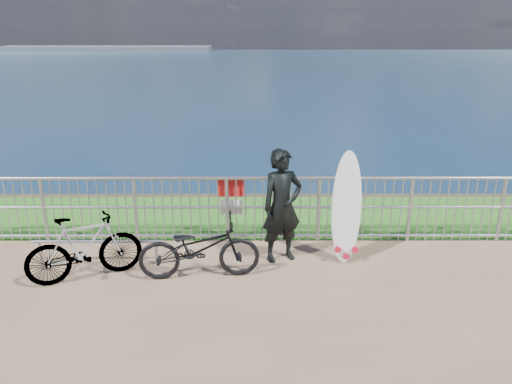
{
  "coord_description": "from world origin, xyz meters",
  "views": [
    {
      "loc": [
        -0.04,
        -6.05,
        3.44
      ],
      "look_at": [
        -0.03,
        1.2,
        1.0
      ],
      "focal_mm": 35.0,
      "sensor_mm": 36.0,
      "label": 1
    }
  ],
  "objects_px": {
    "surfboard": "(346,211)",
    "bicycle_near": "(199,248)",
    "bicycle_far": "(84,248)",
    "surfer": "(282,206)"
  },
  "relations": [
    {
      "from": "surfboard",
      "to": "bicycle_near",
      "type": "height_order",
      "value": "surfboard"
    },
    {
      "from": "surfboard",
      "to": "bicycle_far",
      "type": "relative_size",
      "value": 1.06
    },
    {
      "from": "surfer",
      "to": "surfboard",
      "type": "distance_m",
      "value": 0.97
    },
    {
      "from": "bicycle_far",
      "to": "bicycle_near",
      "type": "bearing_deg",
      "value": -113.31
    },
    {
      "from": "surfer",
      "to": "bicycle_far",
      "type": "height_order",
      "value": "surfer"
    },
    {
      "from": "surfer",
      "to": "bicycle_near",
      "type": "distance_m",
      "value": 1.39
    },
    {
      "from": "surfer",
      "to": "bicycle_near",
      "type": "xyz_separation_m",
      "value": [
        -1.19,
        -0.58,
        -0.42
      ]
    },
    {
      "from": "bicycle_near",
      "to": "surfer",
      "type": "bearing_deg",
      "value": -70.12
    },
    {
      "from": "bicycle_near",
      "to": "bicycle_far",
      "type": "xyz_separation_m",
      "value": [
        -1.6,
        -0.04,
        0.03
      ]
    },
    {
      "from": "bicycle_near",
      "to": "surfboard",
      "type": "bearing_deg",
      "value": -80.98
    }
  ]
}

